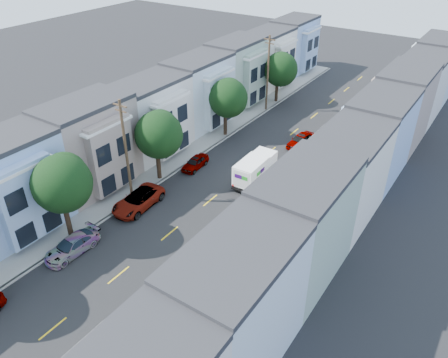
% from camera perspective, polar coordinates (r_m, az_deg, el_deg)
% --- Properties ---
extents(ground, '(160.00, 160.00, 0.00)m').
position_cam_1_polar(ground, '(37.99, -7.12, -7.09)').
color(ground, black).
rests_on(ground, ground).
extents(road_slab, '(12.00, 70.00, 0.02)m').
position_cam_1_polar(road_slab, '(48.13, 4.44, 2.28)').
color(road_slab, black).
rests_on(road_slab, ground).
extents(curb_left, '(0.30, 70.00, 0.15)m').
position_cam_1_polar(curb_left, '(50.94, -1.46, 4.23)').
color(curb_left, gray).
rests_on(curb_left, ground).
extents(curb_right, '(0.30, 70.00, 0.15)m').
position_cam_1_polar(curb_right, '(45.88, 10.97, 0.22)').
color(curb_right, gray).
rests_on(curb_right, ground).
extents(sidewalk_left, '(2.60, 70.00, 0.15)m').
position_cam_1_polar(sidewalk_left, '(51.62, -2.64, 4.61)').
color(sidewalk_left, gray).
rests_on(sidewalk_left, ground).
extents(sidewalk_right, '(2.60, 70.00, 0.15)m').
position_cam_1_polar(sidewalk_right, '(45.50, 12.45, -0.27)').
color(sidewalk_right, gray).
rests_on(sidewalk_right, ground).
extents(centerline, '(0.12, 70.00, 0.01)m').
position_cam_1_polar(centerline, '(48.13, 4.44, 2.27)').
color(centerline, gold).
rests_on(centerline, ground).
extents(townhouse_row_left, '(5.00, 70.00, 8.50)m').
position_cam_1_polar(townhouse_row_left, '(53.78, -5.92, 5.56)').
color(townhouse_row_left, white).
rests_on(townhouse_row_left, ground).
extents(townhouse_row_right, '(5.00, 70.00, 8.50)m').
position_cam_1_polar(townhouse_row_right, '(44.61, 16.90, -1.80)').
color(townhouse_row_right, white).
rests_on(townhouse_row_right, ground).
extents(tree_b, '(4.70, 4.70, 7.87)m').
position_cam_1_polar(tree_b, '(36.27, -20.48, -0.56)').
color(tree_b, black).
rests_on(tree_b, ground).
extents(tree_c, '(4.70, 4.70, 7.49)m').
position_cam_1_polar(tree_c, '(42.80, -8.61, 5.74)').
color(tree_c, black).
rests_on(tree_c, ground).
extents(tree_d, '(4.60, 4.60, 7.21)m').
position_cam_1_polar(tree_d, '(51.61, 0.45, 10.51)').
color(tree_d, black).
rests_on(tree_d, ground).
extents(tree_e, '(4.70, 4.70, 7.18)m').
position_cam_1_polar(tree_e, '(62.31, 7.32, 14.01)').
color(tree_e, black).
rests_on(tree_e, ground).
extents(tree_far_r, '(3.10, 3.10, 5.19)m').
position_cam_1_polar(tree_far_r, '(56.72, 18.38, 9.49)').
color(tree_far_r, black).
rests_on(tree_far_r, ground).
extents(utility_pole_near, '(1.60, 0.26, 10.00)m').
position_cam_1_polar(utility_pole_near, '(40.12, -12.66, 3.47)').
color(utility_pole_near, '#42301E').
rests_on(utility_pole_near, ground).
extents(utility_pole_far, '(1.60, 0.26, 10.00)m').
position_cam_1_polar(utility_pole_far, '(59.28, 5.74, 13.51)').
color(utility_pole_far, '#42301E').
rests_on(utility_pole_far, ground).
extents(fedex_truck, '(2.16, 5.60, 2.69)m').
position_cam_1_polar(fedex_truck, '(43.88, 4.07, 1.37)').
color(fedex_truck, white).
rests_on(fedex_truck, ground).
extents(lead_sedan, '(2.19, 4.72, 1.48)m').
position_cam_1_polar(lead_sedan, '(51.69, 10.00, 5.00)').
color(lead_sedan, black).
rests_on(lead_sedan, ground).
extents(parked_left_b, '(2.06, 4.66, 1.38)m').
position_cam_1_polar(parked_left_b, '(37.46, -19.22, -8.25)').
color(parked_left_b, black).
rests_on(parked_left_b, ground).
extents(parked_left_c, '(2.82, 5.61, 1.52)m').
position_cam_1_polar(parked_left_c, '(41.13, -11.16, -2.75)').
color(parked_left_c, '#9396A3').
rests_on(parked_left_c, ground).
extents(parked_left_d, '(1.69, 3.95, 1.26)m').
position_cam_1_polar(parked_left_d, '(46.64, -3.79, 2.13)').
color(parked_left_d, maroon).
rests_on(parked_left_d, ground).
extents(parked_right_a, '(2.80, 5.34, 1.43)m').
position_cam_1_polar(parked_right_a, '(30.40, -11.40, -18.29)').
color(parked_right_a, '#51555E').
rests_on(parked_right_a, ground).
extents(parked_right_b, '(2.13, 5.05, 1.51)m').
position_cam_1_polar(parked_right_b, '(33.25, -4.23, -11.99)').
color(parked_right_b, silver).
rests_on(parked_right_b, ground).
extents(parked_right_c, '(2.16, 4.52, 1.24)m').
position_cam_1_polar(parked_right_c, '(48.43, 11.30, 2.74)').
color(parked_right_c, black).
rests_on(parked_right_c, ground).
extents(parked_right_d, '(1.57, 4.05, 1.33)m').
position_cam_1_polar(parked_right_d, '(58.35, 16.06, 7.36)').
color(parked_right_d, black).
rests_on(parked_right_d, ground).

